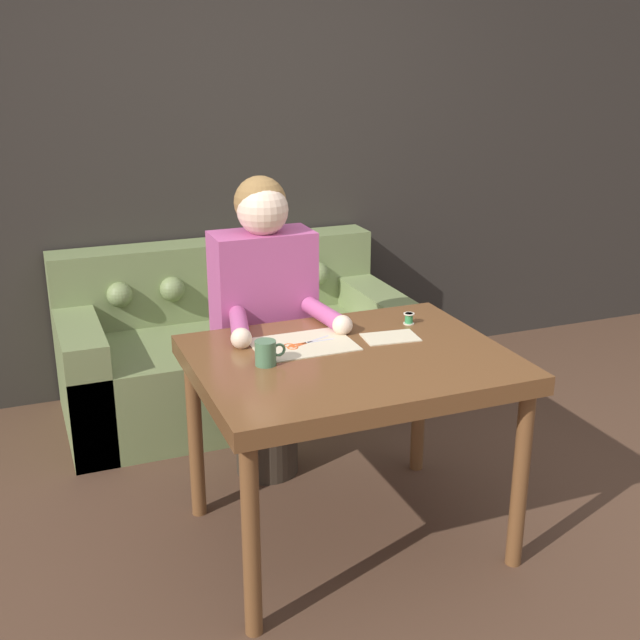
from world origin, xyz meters
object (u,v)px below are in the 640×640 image
(couch, at_px, (232,352))
(person, at_px, (265,328))
(thread_spool, at_px, (409,319))
(dining_table, at_px, (350,376))
(mug, at_px, (266,353))
(scissors, at_px, (300,345))

(couch, distance_m, person, 0.85)
(couch, height_order, thread_spool, couch)
(couch, distance_m, thread_spool, 1.32)
(dining_table, xyz_separation_m, mug, (-0.32, 0.02, 0.13))
(couch, height_order, person, person)
(dining_table, height_order, couch, couch)
(scissors, height_order, thread_spool, thread_spool)
(scissors, bearing_deg, mug, -142.85)
(couch, height_order, mug, mug)
(person, xyz_separation_m, thread_spool, (0.49, -0.38, 0.10))
(couch, bearing_deg, thread_spool, -68.95)
(person, xyz_separation_m, mug, (-0.18, -0.59, 0.13))
(couch, bearing_deg, scissors, -92.60)
(scissors, height_order, mug, mug)
(mug, distance_m, thread_spool, 0.70)
(dining_table, distance_m, couch, 1.42)
(person, bearing_deg, dining_table, -77.41)
(dining_table, distance_m, thread_spool, 0.43)
(person, bearing_deg, mug, -107.13)
(couch, height_order, scissors, couch)
(dining_table, xyz_separation_m, couch, (-0.08, 1.37, -0.39))
(couch, distance_m, mug, 1.46)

